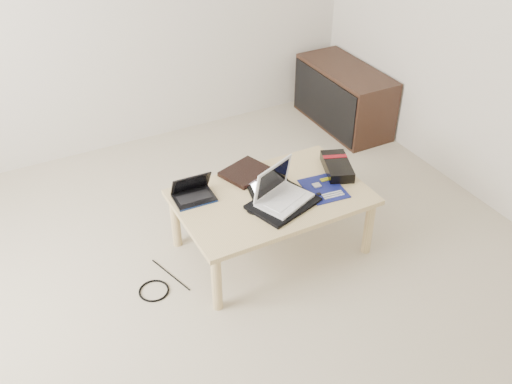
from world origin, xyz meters
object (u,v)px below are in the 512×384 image
media_cabinet (343,97)px  netbook (193,193)px  coffee_table (272,202)px  gpu_box (337,166)px  white_laptop (281,193)px

media_cabinet → netbook: 1.96m
coffee_table → media_cabinet: bearing=40.7°
coffee_table → netbook: bearing=155.3°
coffee_table → gpu_box: (0.48, 0.04, 0.08)m
gpu_box → white_laptop: bearing=-165.8°
media_cabinet → white_laptop: bearing=-137.1°
coffee_table → media_cabinet: (1.30, 1.12, -0.10)m
netbook → white_laptop: 0.50m
coffee_table → gpu_box: gpu_box is taller
white_laptop → gpu_box: 0.49m
netbook → gpu_box: 0.91m
media_cabinet → gpu_box: (-0.82, -1.08, 0.18)m
netbook → media_cabinet: bearing=28.5°
netbook → white_laptop: size_ratio=0.67×
white_laptop → gpu_box: (0.47, 0.12, -0.03)m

